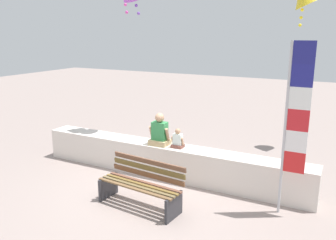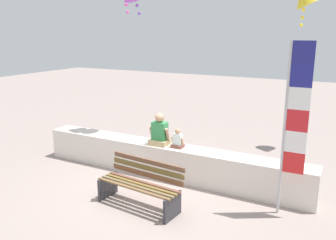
{
  "view_description": "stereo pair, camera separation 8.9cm",
  "coord_description": "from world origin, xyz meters",
  "px_view_note": "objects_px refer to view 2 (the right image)",
  "views": [
    {
      "loc": [
        3.59,
        -5.98,
        3.28
      ],
      "look_at": [
        0.03,
        0.85,
        1.35
      ],
      "focal_mm": 37.63,
      "sensor_mm": 36.0,
      "label": 1
    },
    {
      "loc": [
        3.67,
        -5.94,
        3.28
      ],
      "look_at": [
        0.03,
        0.85,
        1.35
      ],
      "focal_mm": 37.63,
      "sensor_mm": 36.0,
      "label": 2
    }
  ],
  "objects_px": {
    "person_adult": "(160,132)",
    "flag_banner": "(293,118)",
    "park_bench": "(141,185)",
    "kite_blue": "(307,62)",
    "person_child": "(178,140)"
  },
  "relations": [
    {
      "from": "person_adult",
      "to": "flag_banner",
      "type": "xyz_separation_m",
      "value": [
        2.95,
        -0.53,
        0.79
      ]
    },
    {
      "from": "person_child",
      "to": "kite_blue",
      "type": "relative_size",
      "value": 0.45
    },
    {
      "from": "person_adult",
      "to": "flag_banner",
      "type": "bearing_deg",
      "value": -10.15
    },
    {
      "from": "person_adult",
      "to": "flag_banner",
      "type": "distance_m",
      "value": 3.1
    },
    {
      "from": "park_bench",
      "to": "person_child",
      "type": "bearing_deg",
      "value": 88.03
    },
    {
      "from": "flag_banner",
      "to": "kite_blue",
      "type": "bearing_deg",
      "value": 94.78
    },
    {
      "from": "park_bench",
      "to": "person_adult",
      "type": "relative_size",
      "value": 2.33
    },
    {
      "from": "park_bench",
      "to": "flag_banner",
      "type": "xyz_separation_m",
      "value": [
        2.54,
        0.95,
        1.42
      ]
    },
    {
      "from": "person_child",
      "to": "park_bench",
      "type": "bearing_deg",
      "value": -91.97
    },
    {
      "from": "park_bench",
      "to": "kite_blue",
      "type": "relative_size",
      "value": 1.77
    },
    {
      "from": "person_adult",
      "to": "flag_banner",
      "type": "height_order",
      "value": "flag_banner"
    },
    {
      "from": "park_bench",
      "to": "flag_banner",
      "type": "height_order",
      "value": "flag_banner"
    },
    {
      "from": "park_bench",
      "to": "person_adult",
      "type": "xyz_separation_m",
      "value": [
        -0.41,
        1.48,
        0.62
      ]
    },
    {
      "from": "person_adult",
      "to": "person_child",
      "type": "distance_m",
      "value": 0.48
    },
    {
      "from": "person_adult",
      "to": "kite_blue",
      "type": "height_order",
      "value": "kite_blue"
    }
  ]
}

